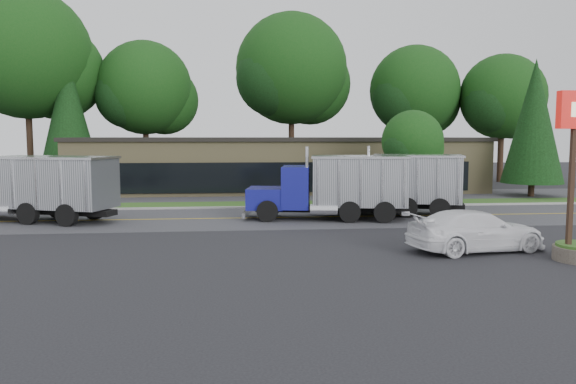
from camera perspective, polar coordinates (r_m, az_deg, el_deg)
The scene contains 19 objects.
ground at distance 21.46m, azimuth -0.79°, elevation -6.13°, with size 140.00×140.00×0.00m, color #2B2B30.
road at distance 30.30m, azimuth -2.24°, elevation -2.66°, with size 60.00×8.00×0.02m, color #525257.
center_line at distance 30.30m, azimuth -2.24°, elevation -2.66°, with size 60.00×0.12×0.01m, color gold.
curb at distance 34.46m, azimuth -2.66°, elevation -1.65°, with size 60.00×0.30×0.12m, color #9E9E99.
grass_verge at distance 36.24m, azimuth -2.81°, elevation -1.29°, with size 60.00×3.40×0.03m, color #406623.
far_parking at distance 41.20m, azimuth -3.15°, elevation -0.45°, with size 60.00×7.00×0.02m, color #525257.
strip_mall at distance 47.14m, azimuth -1.06°, elevation 2.77°, with size 32.00×12.00×4.00m, color #998A5D.
tree_far_a at distance 56.46m, azimuth -24.82°, elevation 12.02°, with size 12.23×11.51×17.45m.
tree_far_b at distance 55.79m, azimuth -14.18°, elevation 9.78°, with size 9.39×8.84×13.40m.
tree_far_c at distance 55.71m, azimuth 0.52°, elevation 11.87°, with size 11.42×10.75×16.30m.
tree_far_d at distance 57.08m, azimuth 12.84°, elevation 9.60°, with size 9.26×8.72×13.22m.
tree_far_e at distance 58.23m, azimuth 21.02°, elevation 8.64°, with size 8.55×8.05×12.20m.
evergreen_left at distance 52.92m, azimuth -21.44°, elevation 7.45°, with size 5.11×5.11×11.62m.
evergreen_right at distance 44.62m, azimuth 23.72°, elevation 6.60°, with size 4.39×4.39×9.97m.
tree_verge at distance 37.88m, azimuth 12.60°, elevation 4.78°, with size 4.28×4.03×6.11m.
dump_truck_red at distance 31.99m, azimuth -24.79°, elevation 0.54°, with size 10.78×6.00×3.36m.
dump_truck_blue at distance 29.65m, azimuth 4.99°, elevation 0.66°, with size 8.66×3.88×3.36m.
dump_truck_maroon at distance 31.91m, azimuth 10.95°, elevation 0.93°, with size 8.46×4.78×3.36m.
rally_car at distance 22.74m, azimuth 18.54°, elevation -3.74°, with size 2.20×5.41×1.57m, color white.
Camera 1 is at (-1.78, -20.93, 4.39)m, focal length 35.00 mm.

